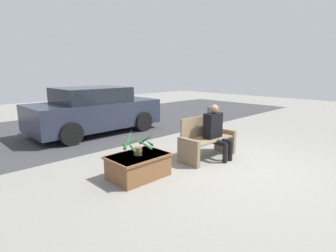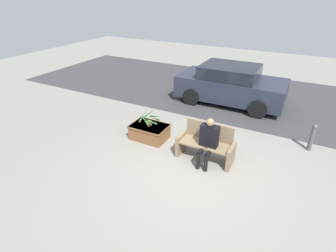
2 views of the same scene
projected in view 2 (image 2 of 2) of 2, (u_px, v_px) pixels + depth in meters
The scene contains 8 objects.
ground_plane at pixel (190, 172), 6.34m from camera, with size 30.00×30.00×0.00m, color gray.
road_surface at pixel (247, 95), 10.88m from camera, with size 20.00×6.00×0.01m, color #38383A.
bench at pixel (206, 144), 6.68m from camera, with size 1.44×0.56×0.93m.
person_seated at pixel (208, 139), 6.38m from camera, with size 0.44×0.58×1.22m.
planter_box at pixel (150, 131), 7.65m from camera, with size 1.07×0.76×0.43m.
potted_plant at pixel (149, 119), 7.46m from camera, with size 0.59×0.64×0.47m.
parked_car at pixel (230, 85), 9.88m from camera, with size 3.94×1.98×1.45m.
bollard_post at pixel (312, 137), 7.02m from camera, with size 0.13×0.13×0.79m.
Camera 2 is at (1.91, -4.75, 3.95)m, focal length 28.00 mm.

